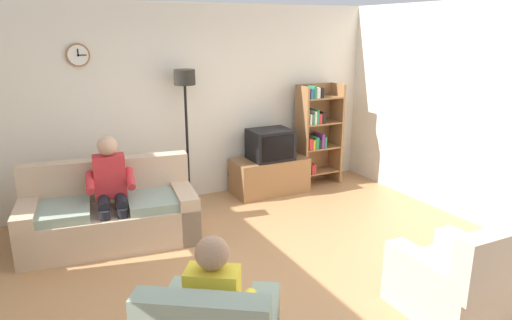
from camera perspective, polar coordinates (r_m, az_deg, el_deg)
ground_plane at (r=4.69m, az=3.40°, el=-14.31°), size 12.00×12.00×0.00m
back_wall_assembly at (r=6.57m, az=-8.11°, el=6.93°), size 6.20×0.17×2.70m
right_wall at (r=6.11m, az=27.69°, el=4.60°), size 0.12×5.80×2.70m
couch at (r=5.54m, az=-17.57°, el=-6.53°), size 2.00×1.12×0.90m
tv_stand at (r=6.85m, az=1.66°, el=-1.92°), size 1.10×0.56×0.52m
tv at (r=6.70m, az=1.79°, el=1.94°), size 0.60×0.49×0.44m
bookshelf at (r=7.19m, az=7.39°, el=3.44°), size 0.68×0.36×1.55m
floor_lamp at (r=6.21m, az=-8.71°, el=7.32°), size 0.28×0.28×1.85m
armchair_near_bookshelf at (r=4.37m, az=23.55°, el=-13.74°), size 0.81×0.89×0.90m
person_on_couch at (r=5.31m, az=-17.49°, el=-3.06°), size 0.55×0.57×1.24m
person_in_left_armchair at (r=3.22m, az=-4.94°, el=-17.09°), size 0.61×0.64×1.12m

